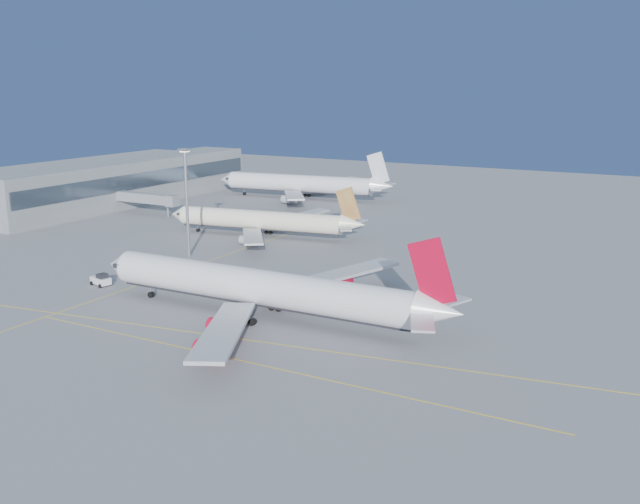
{
  "coord_description": "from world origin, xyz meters",
  "views": [
    {
      "loc": [
        60.82,
        -95.36,
        40.2
      ],
      "look_at": [
        -7.34,
        27.44,
        7.0
      ],
      "focal_mm": 40.0,
      "sensor_mm": 36.0,
      "label": 1
    }
  ],
  "objects_px": {
    "airliner_virgin": "(265,289)",
    "light_mast": "(186,194)",
    "airliner_third": "(303,184)",
    "airliner_etihad": "(264,220)",
    "pushback_tug": "(101,280)"
  },
  "relations": [
    {
      "from": "airliner_virgin",
      "to": "light_mast",
      "type": "distance_m",
      "value": 51.71
    },
    {
      "from": "airliner_virgin",
      "to": "light_mast",
      "type": "height_order",
      "value": "light_mast"
    },
    {
      "from": "airliner_virgin",
      "to": "airliner_third",
      "type": "bearing_deg",
      "value": 116.67
    },
    {
      "from": "airliner_etihad",
      "to": "airliner_third",
      "type": "bearing_deg",
      "value": 101.49
    },
    {
      "from": "airliner_virgin",
      "to": "airliner_etihad",
      "type": "bearing_deg",
      "value": 122.73
    },
    {
      "from": "airliner_etihad",
      "to": "light_mast",
      "type": "distance_m",
      "value": 29.72
    },
    {
      "from": "airliner_etihad",
      "to": "light_mast",
      "type": "relative_size",
      "value": 2.2
    },
    {
      "from": "airliner_virgin",
      "to": "light_mast",
      "type": "bearing_deg",
      "value": 143.47
    },
    {
      "from": "pushback_tug",
      "to": "airliner_virgin",
      "type": "bearing_deg",
      "value": 10.59
    },
    {
      "from": "airliner_etihad",
      "to": "airliner_third",
      "type": "xyz_separation_m",
      "value": [
        -23.71,
        61.38,
        0.93
      ]
    },
    {
      "from": "airliner_virgin",
      "to": "airliner_third",
      "type": "xyz_separation_m",
      "value": [
        -61.56,
        118.6,
        0.05
      ]
    },
    {
      "from": "pushback_tug",
      "to": "light_mast",
      "type": "xyz_separation_m",
      "value": [
        -0.34,
        28.46,
        13.97
      ]
    },
    {
      "from": "airliner_virgin",
      "to": "airliner_etihad",
      "type": "xyz_separation_m",
      "value": [
        -37.86,
        57.22,
        -0.88
      ]
    },
    {
      "from": "airliner_virgin",
      "to": "pushback_tug",
      "type": "distance_m",
      "value": 41.09
    },
    {
      "from": "light_mast",
      "to": "airliner_third",
      "type": "bearing_deg",
      "value": 102.9
    }
  ]
}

